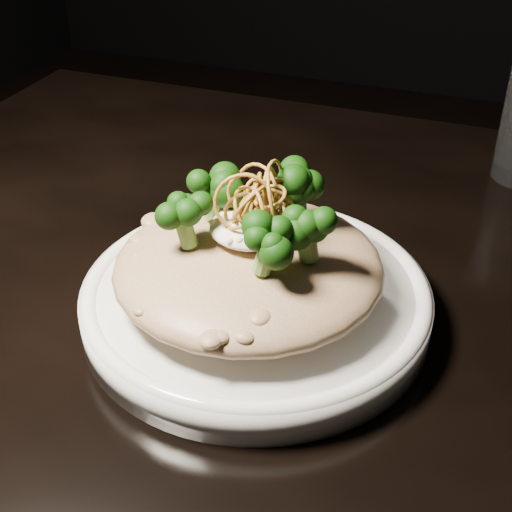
{
  "coord_description": "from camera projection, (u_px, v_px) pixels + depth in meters",
  "views": [
    {
      "loc": [
        0.06,
        -0.43,
        1.09
      ],
      "look_at": [
        -0.09,
        -0.03,
        0.81
      ],
      "focal_mm": 50.0,
      "sensor_mm": 36.0,
      "label": 1
    }
  ],
  "objects": [
    {
      "name": "shallots",
      "position": [
        264.0,
        196.0,
        0.49
      ],
      "size": [
        0.05,
        0.05,
        0.03
      ],
      "primitive_type": null,
      "color": "brown",
      "rests_on": "cheese"
    },
    {
      "name": "risotto",
      "position": [
        249.0,
        266.0,
        0.52
      ],
      "size": [
        0.2,
        0.2,
        0.04
      ],
      "primitive_type": "ellipsoid",
      "color": "brown",
      "rests_on": "plate"
    },
    {
      "name": "plate",
      "position": [
        256.0,
        301.0,
        0.54
      ],
      "size": [
        0.26,
        0.26,
        0.03
      ],
      "primitive_type": "cylinder",
      "color": "white",
      "rests_on": "table"
    },
    {
      "name": "broccoli",
      "position": [
        250.0,
        208.0,
        0.5
      ],
      "size": [
        0.13,
        0.13,
        0.05
      ],
      "primitive_type": null,
      "color": "black",
      "rests_on": "risotto"
    },
    {
      "name": "cheese",
      "position": [
        251.0,
        227.0,
        0.51
      ],
      "size": [
        0.06,
        0.06,
        0.02
      ],
      "primitive_type": "ellipsoid",
      "color": "silver",
      "rests_on": "risotto"
    },
    {
      "name": "table",
      "position": [
        371.0,
        398.0,
        0.59
      ],
      "size": [
        1.1,
        0.8,
        0.75
      ],
      "color": "black",
      "rests_on": "ground"
    }
  ]
}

